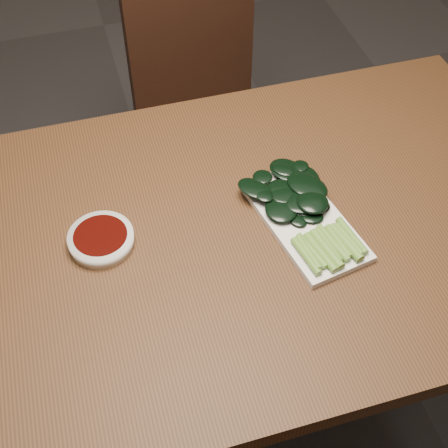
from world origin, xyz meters
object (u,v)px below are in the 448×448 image
gai_lan (303,205)px  table (213,256)px  sauce_bowl (101,239)px  serving_plate (304,221)px  chair_far (207,113)px

gai_lan → table: bearing=179.5°
table → sauce_bowl: (-0.21, 0.03, 0.09)m
gai_lan → sauce_bowl: bearing=174.9°
gai_lan → serving_plate: bearing=-100.8°
sauce_bowl → gai_lan: gai_lan is taller
chair_far → gai_lan: (0.02, -0.66, 0.29)m
sauce_bowl → table: bearing=-9.1°
table → serving_plate: size_ratio=4.70×
table → gai_lan: gai_lan is taller
sauce_bowl → serving_plate: size_ratio=0.41×
serving_plate → gai_lan: gai_lan is taller
chair_far → serving_plate: size_ratio=2.99×
sauce_bowl → serving_plate: 0.39m
chair_far → gai_lan: bearing=-96.6°
table → chair_far: bearing=76.2°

